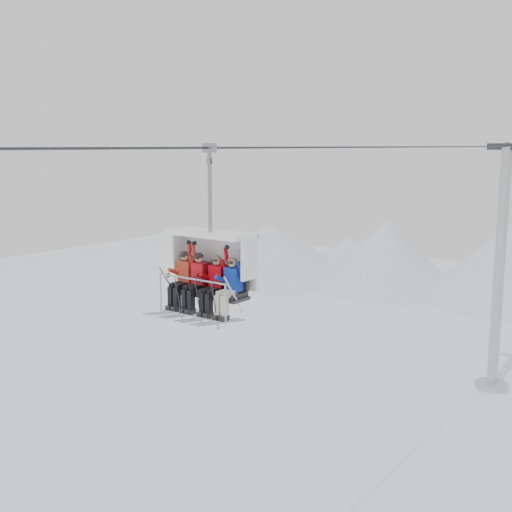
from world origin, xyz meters
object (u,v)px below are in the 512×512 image
Objects in this scene: lift_tower_right at (498,287)px; skier_far_right at (230,286)px; skier_far_left at (183,278)px; skier_center_left at (197,280)px; skier_center_right at (214,283)px; chairlift_carrier at (214,261)px.

skier_far_right is (0.74, -23.99, 4.40)m from lift_tower_right.
skier_far_left is 1.48m from skier_far_right.
skier_center_left is at bearing 0.00° from skier_far_left.
skier_far_left is at bearing -91.77° from lift_tower_right.
skier_far_left and skier_center_right have the same top height.
skier_far_left is (-0.74, -23.99, 4.40)m from lift_tower_right.
lift_tower_right is 24.39m from skier_center_left.
lift_tower_right is 7.99× the size of skier_far_left.
skier_far_right is at bearing 0.00° from skier_far_left.
skier_center_right is (0.56, 0.00, 0.00)m from skier_center_left.
chairlift_carrier is 2.36× the size of skier_far_left.
lift_tower_right reaches higher than skier_far_left.
skier_far_left is at bearing 180.00° from skier_far_right.
skier_center_left is 1.02m from skier_far_right.
skier_far_left is at bearing 180.00° from skier_center_right.
skier_far_right is at bearing -88.23° from lift_tower_right.
lift_tower_right is at bearing 89.32° from skier_center_left.
lift_tower_right is at bearing 91.77° from skier_far_right.
chairlift_carrier is at bearing 47.09° from skier_center_left.
skier_far_left is 1.00× the size of skier_center_right.
skier_center_right is (0.27, -0.30, -0.46)m from chairlift_carrier.
skier_center_left is (-0.28, -23.99, 4.40)m from lift_tower_right.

